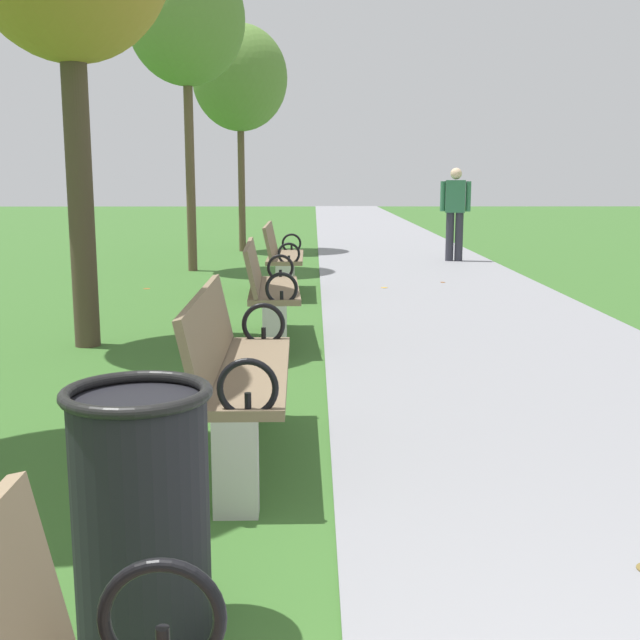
% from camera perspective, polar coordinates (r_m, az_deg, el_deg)
% --- Properties ---
extents(paved_walkway, '(3.08, 44.00, 0.02)m').
position_cam_1_polar(paved_walkway, '(19.01, 4.49, 5.67)').
color(paved_walkway, gray).
rests_on(paved_walkway, ground).
extents(park_bench_2, '(0.50, 1.61, 0.90)m').
position_cam_1_polar(park_bench_2, '(4.25, -6.00, -3.57)').
color(park_bench_2, '#7A664C').
rests_on(park_bench_2, ground).
extents(park_bench_3, '(0.55, 1.62, 0.90)m').
position_cam_1_polar(park_bench_3, '(7.31, -3.67, 2.24)').
color(park_bench_3, '#7A664C').
rests_on(park_bench_3, ground).
extents(park_bench_4, '(0.48, 1.60, 0.90)m').
position_cam_1_polar(park_bench_4, '(10.27, -2.75, 4.54)').
color(park_bench_4, '#7A664C').
rests_on(park_bench_4, ground).
extents(tree_4, '(1.81, 1.81, 4.85)m').
position_cam_1_polar(tree_4, '(13.18, -9.51, 20.27)').
color(tree_4, brown).
rests_on(tree_4, ground).
extents(tree_5, '(1.86, 1.86, 4.42)m').
position_cam_1_polar(tree_5, '(16.42, -5.72, 16.72)').
color(tree_5, brown).
rests_on(tree_5, ground).
extents(pedestrian_walking, '(0.52, 0.28, 1.62)m').
position_cam_1_polar(pedestrian_walking, '(14.35, 9.59, 7.78)').
color(pedestrian_walking, '#2D2D38').
rests_on(pedestrian_walking, paved_walkway).
extents(trash_bin, '(0.48, 0.48, 0.84)m').
position_cam_1_polar(trash_bin, '(2.72, -12.59, -13.17)').
color(trash_bin, black).
rests_on(trash_bin, ground).
extents(scattered_leaves, '(4.22, 12.33, 0.02)m').
position_cam_1_polar(scattered_leaves, '(6.44, -5.64, -3.18)').
color(scattered_leaves, '#93511E').
rests_on(scattered_leaves, ground).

